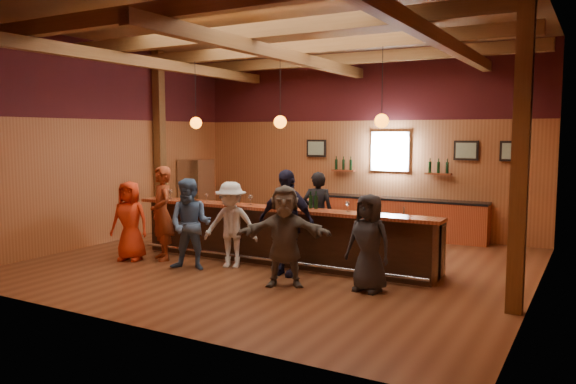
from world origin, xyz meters
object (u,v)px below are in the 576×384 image
customer_redvest (162,213)px  customer_navy (286,222)px  bar_counter (285,235)px  back_bar_cabinet (402,218)px  bartender (318,214)px  customer_dark (369,243)px  customer_denim (190,224)px  customer_orange (130,221)px  customer_brown (285,236)px  ice_bucket (278,201)px  customer_white (231,225)px  stainless_fridge (196,193)px  bottle_a (316,202)px

customer_redvest → customer_navy: (2.70, 0.18, 0.01)m
customer_redvest → customer_navy: size_ratio=0.99×
bar_counter → back_bar_cabinet: 3.76m
customer_navy → bartender: size_ratio=1.09×
customer_redvest → customer_dark: 4.35m
bar_counter → customer_denim: (-1.19, -1.39, 0.32)m
customer_denim → bartender: bartender is taller
customer_orange → customer_brown: bearing=-20.0°
customer_dark → customer_navy: bearing=178.0°
ice_bucket → customer_dark: bearing=-22.2°
customer_white → customer_navy: (1.16, 0.03, 0.13)m
customer_redvest → stainless_fridge: bearing=151.5°
customer_orange → customer_brown: customer_brown is taller
bar_counter → customer_denim: customer_denim is taller
customer_orange → ice_bucket: size_ratio=7.02×
bottle_a → customer_brown: bearing=-86.1°
back_bar_cabinet → customer_redvest: 5.73m
bar_counter → customer_navy: 1.08m
customer_brown → customer_dark: (1.31, 0.38, -0.05)m
bar_counter → back_bar_cabinet: size_ratio=1.57×
customer_denim → ice_bucket: size_ratio=7.54×
bartender → ice_bucket: bartender is taller
customer_brown → bartender: size_ratio=0.97×
customer_dark → bartender: bearing=140.7°
customer_dark → ice_bucket: 2.40m
stainless_fridge → customer_dark: stainless_fridge is taller
customer_orange → customer_dark: (4.89, 0.23, -0.01)m
customer_orange → customer_dark: bearing=-14.9°
customer_white → back_bar_cabinet: bearing=50.8°
customer_white → customer_brown: size_ratio=0.97×
customer_brown → ice_bucket: bearing=98.5°
bartender → bottle_a: (0.47, -1.04, 0.38)m
ice_bucket → back_bar_cabinet: bearing=72.3°
customer_redvest → bartender: 3.12m
back_bar_cabinet → customer_dark: bearing=-78.2°
bar_counter → customer_brown: 1.76m
customer_redvest → customer_brown: size_ratio=1.12×
customer_denim → customer_dark: size_ratio=1.08×
customer_dark → bar_counter: bearing=159.8°
customer_orange → customer_brown: (3.59, -0.15, 0.05)m
customer_navy → customer_brown: (0.34, -0.65, -0.10)m
customer_orange → bottle_a: (3.49, 1.17, 0.46)m
customer_white → bartender: bearing=45.0°
customer_denim → bottle_a: size_ratio=5.10×
customer_white → customer_navy: bearing=-15.3°
customer_dark → bartender: (-1.87, 1.98, 0.08)m
customer_dark → bottle_a: (-1.40, 0.94, 0.46)m
customer_redvest → customer_brown: customer_redvest is taller
stainless_fridge → customer_white: size_ratio=1.12×
back_bar_cabinet → customer_orange: customer_orange is taller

